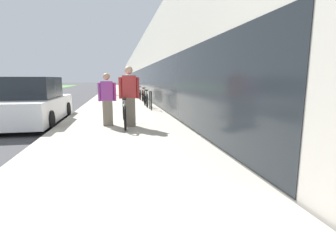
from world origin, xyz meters
TOP-DOWN VIEW (x-y plane):
  - sidewalk_slab at (5.32, 21.00)m, footprint 3.76×70.00m
  - storefront_facade at (12.23, 29.00)m, footprint 10.01×70.00m
  - lawn_strip at (-6.55, 25.00)m, footprint 5.42×70.00m
  - tandem_bicycle at (5.45, 2.96)m, footprint 0.52×2.57m
  - person_rider at (5.60, 2.63)m, footprint 0.59×0.23m
  - person_bystander at (4.97, 2.91)m, footprint 0.52×0.20m
  - bike_rack_hoop at (6.70, 6.69)m, footprint 0.05×0.60m
  - cruiser_bike_nearest at (6.64, 8.13)m, footprint 0.52×1.78m
  - cruiser_bike_middle at (6.74, 10.65)m, footprint 0.52×1.80m
  - cruiser_bike_farthest at (6.68, 12.73)m, footprint 0.52×1.76m
  - parked_sedan_curbside at (2.46, 4.48)m, footprint 1.84×4.52m

SIDE VIEW (x-z plane):
  - lawn_strip at x=-6.55m, z-range 0.00..0.03m
  - sidewalk_slab at x=5.32m, z-range 0.00..0.14m
  - cruiser_bike_nearest at x=6.64m, z-range 0.08..0.93m
  - tandem_bicycle at x=5.45m, z-range 0.08..0.94m
  - cruiser_bike_middle at x=6.74m, z-range 0.07..0.95m
  - cruiser_bike_farthest at x=6.68m, z-range 0.07..0.96m
  - bike_rack_hoop at x=6.70m, z-range 0.23..1.08m
  - parked_sedan_curbside at x=2.46m, z-range -0.08..1.49m
  - person_bystander at x=4.97m, z-range 0.14..1.68m
  - person_rider at x=5.60m, z-range 0.15..1.87m
  - storefront_facade at x=12.23m, z-range 0.00..4.73m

